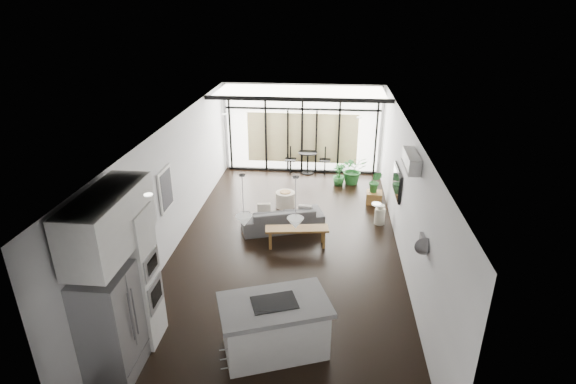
% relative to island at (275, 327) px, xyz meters
% --- Properties ---
extents(floor, '(5.00, 10.00, 0.00)m').
position_rel_island_xyz_m(floor, '(-0.13, 3.19, -0.46)').
color(floor, black).
rests_on(floor, ground).
extents(ceiling, '(5.00, 10.00, 0.00)m').
position_rel_island_xyz_m(ceiling, '(-0.13, 3.19, 2.34)').
color(ceiling, silver).
rests_on(ceiling, ground).
extents(wall_left, '(0.02, 10.00, 2.80)m').
position_rel_island_xyz_m(wall_left, '(-2.63, 3.19, 0.94)').
color(wall_left, silver).
rests_on(wall_left, ground).
extents(wall_right, '(0.02, 10.00, 2.80)m').
position_rel_island_xyz_m(wall_right, '(2.37, 3.19, 0.94)').
color(wall_right, silver).
rests_on(wall_right, ground).
extents(wall_back, '(5.00, 0.02, 2.80)m').
position_rel_island_xyz_m(wall_back, '(-0.13, 8.19, 0.94)').
color(wall_back, silver).
rests_on(wall_back, ground).
extents(wall_front, '(5.00, 0.02, 2.80)m').
position_rel_island_xyz_m(wall_front, '(-0.13, -1.81, 0.94)').
color(wall_front, silver).
rests_on(wall_front, ground).
extents(glazing, '(5.00, 0.20, 2.80)m').
position_rel_island_xyz_m(glazing, '(-0.13, 8.07, 0.94)').
color(glazing, black).
rests_on(glazing, ground).
extents(skylight, '(4.70, 1.90, 0.06)m').
position_rel_island_xyz_m(skylight, '(-0.13, 7.19, 2.31)').
color(skylight, silver).
rests_on(skylight, ceiling).
extents(neighbour_building, '(3.50, 0.02, 1.60)m').
position_rel_island_xyz_m(neighbour_building, '(-0.13, 8.14, 0.64)').
color(neighbour_building, beige).
rests_on(neighbour_building, ground).
extents(island, '(1.92, 1.51, 0.92)m').
position_rel_island_xyz_m(island, '(0.00, 0.00, 0.00)').
color(island, white).
rests_on(island, floor).
extents(cooktop, '(0.80, 0.66, 0.01)m').
position_rel_island_xyz_m(cooktop, '(0.00, 0.00, 0.46)').
color(cooktop, black).
rests_on(cooktop, island).
extents(fridge, '(0.67, 0.84, 1.74)m').
position_rel_island_xyz_m(fridge, '(-2.30, -0.66, 0.41)').
color(fridge, gray).
rests_on(fridge, floor).
extents(appliance_column, '(0.61, 0.64, 2.36)m').
position_rel_island_xyz_m(appliance_column, '(-2.21, 0.07, 0.72)').
color(appliance_column, white).
rests_on(appliance_column, floor).
extents(upper_cabinets, '(0.62, 1.75, 0.86)m').
position_rel_island_xyz_m(upper_cabinets, '(-2.25, -0.31, 1.89)').
color(upper_cabinets, white).
rests_on(upper_cabinets, wall_left).
extents(pendant_left, '(0.26, 0.26, 0.18)m').
position_rel_island_xyz_m(pendant_left, '(-0.53, 0.54, 1.56)').
color(pendant_left, silver).
rests_on(pendant_left, ceiling).
extents(pendant_right, '(0.26, 0.26, 0.18)m').
position_rel_island_xyz_m(pendant_right, '(0.27, 0.54, 1.56)').
color(pendant_right, silver).
rests_on(pendant_right, ceiling).
extents(sofa, '(2.04, 1.15, 0.77)m').
position_rel_island_xyz_m(sofa, '(-0.33, 4.12, -0.08)').
color(sofa, '#48484A').
rests_on(sofa, floor).
extents(console_bench, '(1.45, 0.54, 0.46)m').
position_rel_island_xyz_m(console_bench, '(0.09, 3.31, -0.23)').
color(console_bench, brown).
rests_on(console_bench, floor).
extents(pouf, '(0.66, 0.66, 0.42)m').
position_rel_island_xyz_m(pouf, '(-0.38, 5.37, -0.25)').
color(pouf, beige).
rests_on(pouf, floor).
extents(crate, '(0.45, 0.45, 0.32)m').
position_rel_island_xyz_m(crate, '(2.02, 5.85, -0.30)').
color(crate, brown).
rests_on(crate, floor).
extents(plant_tall, '(0.99, 1.05, 0.69)m').
position_rel_island_xyz_m(plant_tall, '(1.48, 7.21, -0.11)').
color(plant_tall, '#215F26').
rests_on(plant_tall, floor).
extents(plant_med, '(0.65, 0.74, 0.36)m').
position_rel_island_xyz_m(plant_med, '(1.06, 7.04, -0.28)').
color(plant_med, '#215F26').
rests_on(plant_med, floor).
extents(plant_crate, '(0.49, 0.69, 0.27)m').
position_rel_island_xyz_m(plant_crate, '(2.02, 5.85, -0.01)').
color(plant_crate, '#215F26').
rests_on(plant_crate, crate).
extents(milk_can, '(0.28, 0.28, 0.51)m').
position_rel_island_xyz_m(milk_can, '(2.06, 4.60, -0.20)').
color(milk_can, beige).
rests_on(milk_can, floor).
extents(bistro_set, '(1.35, 0.59, 0.63)m').
position_rel_island_xyz_m(bistro_set, '(0.07, 7.94, -0.14)').
color(bistro_set, black).
rests_on(bistro_set, floor).
extents(tv, '(0.05, 1.10, 0.65)m').
position_rel_island_xyz_m(tv, '(2.33, 4.19, 0.84)').
color(tv, black).
rests_on(tv, wall_right).
extents(ac_unit, '(0.22, 0.90, 0.30)m').
position_rel_island_xyz_m(ac_unit, '(2.25, 2.39, 1.99)').
color(ac_unit, silver).
rests_on(ac_unit, wall_right).
extents(framed_art, '(0.04, 0.70, 0.90)m').
position_rel_island_xyz_m(framed_art, '(-2.60, 2.69, 1.09)').
color(framed_art, black).
rests_on(framed_art, wall_left).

